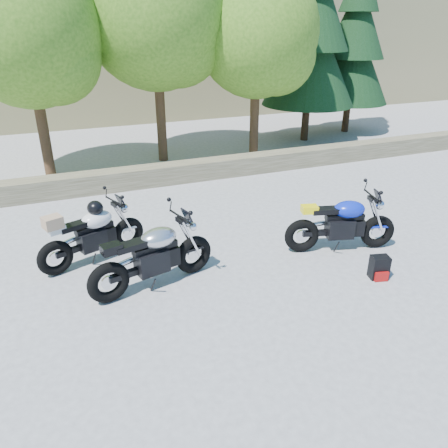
{
  "coord_description": "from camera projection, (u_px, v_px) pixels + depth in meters",
  "views": [
    {
      "loc": [
        -2.31,
        -5.3,
        3.9
      ],
      "look_at": [
        0.2,
        1.0,
        0.75
      ],
      "focal_mm": 35.0,
      "sensor_mm": 36.0,
      "label": 1
    }
  ],
  "objects": [
    {
      "name": "silver_bike",
      "position": [
        154.0,
        257.0,
        6.89
      ],
      "size": [
        2.15,
        0.81,
        1.09
      ],
      "rotation": [
        0.0,
        0.0,
        0.24
      ],
      "color": "black",
      "rests_on": "ground"
    },
    {
      "name": "conifer_near",
      "position": [
        312.0,
        29.0,
        14.33
      ],
      "size": [
        3.17,
        3.17,
        7.06
      ],
      "color": "#382314",
      "rests_on": "ground"
    },
    {
      "name": "tree_decid_mid",
      "position": [
        159.0,
        16.0,
        11.84
      ],
      "size": [
        4.08,
        4.08,
        6.24
      ],
      "color": "#382314",
      "rests_on": "ground"
    },
    {
      "name": "ground",
      "position": [
        236.0,
        294.0,
        6.89
      ],
      "size": [
        90.0,
        90.0,
        0.0
      ],
      "primitive_type": "plane",
      "color": "gray",
      "rests_on": "ground"
    },
    {
      "name": "tree_decid_right",
      "position": [
        261.0,
        37.0,
        12.5
      ],
      "size": [
        3.54,
        3.54,
        5.41
      ],
      "color": "#382314",
      "rests_on": "ground"
    },
    {
      "name": "backpack",
      "position": [
        379.0,
        268.0,
        7.24
      ],
      "size": [
        0.34,
        0.31,
        0.4
      ],
      "rotation": [
        0.0,
        0.0,
        -0.24
      ],
      "color": "black",
      "rests_on": "ground"
    },
    {
      "name": "white_bike",
      "position": [
        92.0,
        233.0,
        7.62
      ],
      "size": [
        1.94,
        0.9,
        1.12
      ],
      "rotation": [
        0.0,
        0.0,
        0.36
      ],
      "color": "black",
      "rests_on": "ground"
    },
    {
      "name": "stone_wall",
      "position": [
        153.0,
        175.0,
        11.42
      ],
      "size": [
        22.0,
        0.55,
        0.5
      ],
      "primitive_type": "cube",
      "color": "brown",
      "rests_on": "ground"
    },
    {
      "name": "tree_decid_left",
      "position": [
        31.0,
        34.0,
        10.57
      ],
      "size": [
        3.67,
        3.67,
        5.62
      ],
      "color": "#382314",
      "rests_on": "ground"
    },
    {
      "name": "blue_bike",
      "position": [
        342.0,
        224.0,
        8.03
      ],
      "size": [
        2.08,
        0.81,
        1.06
      ],
      "rotation": [
        0.0,
        0.0,
        -0.26
      ],
      "color": "black",
      "rests_on": "ground"
    },
    {
      "name": "conifer_far",
      "position": [
        355.0,
        41.0,
        15.75
      ],
      "size": [
        2.82,
        2.82,
        6.27
      ],
      "color": "#382314",
      "rests_on": "ground"
    }
  ]
}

